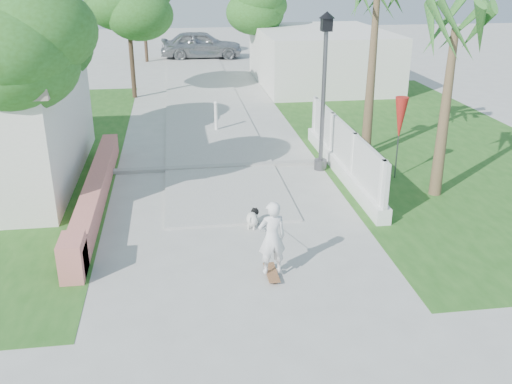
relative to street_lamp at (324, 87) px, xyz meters
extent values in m
plane|color=#B7B7B2|center=(-2.90, -5.50, -2.43)|extent=(90.00, 90.00, 0.00)
cube|color=#B7B7B2|center=(-2.90, 14.50, -2.40)|extent=(3.20, 36.00, 0.06)
cube|color=#999993|center=(-2.90, 0.50, -2.38)|extent=(6.50, 0.25, 0.10)
cube|color=#24571B|center=(4.10, 2.50, -2.42)|extent=(8.00, 20.00, 0.01)
cube|color=tan|center=(-6.20, -1.50, -2.13)|extent=(0.45, 8.00, 0.60)
cube|color=tan|center=(-6.20, -5.30, -2.03)|extent=(0.45, 0.80, 0.80)
cube|color=white|center=(0.50, -0.50, -2.23)|extent=(0.35, 7.00, 0.40)
cube|color=white|center=(0.50, -0.50, -1.48)|extent=(0.10, 7.00, 1.10)
cube|color=white|center=(0.50, -3.70, -1.68)|extent=(0.14, 0.14, 1.50)
cube|color=white|center=(0.50, -1.50, -1.68)|extent=(0.14, 0.14, 1.50)
cube|color=white|center=(0.50, 0.70, -1.68)|extent=(0.14, 0.14, 1.50)
cube|color=white|center=(0.50, 2.70, -1.68)|extent=(0.14, 0.14, 1.50)
cube|color=silver|center=(3.10, 12.50, -1.13)|extent=(6.00, 8.00, 2.60)
cylinder|color=#59595E|center=(0.00, 0.00, -2.28)|extent=(0.36, 0.36, 0.30)
cylinder|color=#59595E|center=(0.00, 0.00, -0.43)|extent=(0.12, 0.12, 4.00)
cube|color=black|center=(0.00, 0.00, 1.67)|extent=(0.28, 0.28, 0.35)
cone|color=black|center=(0.00, 0.00, 1.92)|extent=(0.44, 0.44, 0.18)
cylinder|color=white|center=(-2.70, 4.50, -1.93)|extent=(0.12, 0.12, 1.00)
sphere|color=white|center=(-2.70, 4.50, -1.41)|extent=(0.14, 0.14, 0.14)
cylinder|color=#59595E|center=(1.90, -1.00, -1.43)|extent=(0.04, 0.04, 2.00)
cone|color=red|center=(1.90, -1.00, -0.73)|extent=(0.36, 0.36, 1.20)
cylinder|color=#4C3826|center=(-7.40, -2.50, -0.50)|extent=(0.20, 0.20, 3.85)
ellipsoid|color=#2A5A19|center=(-7.40, -2.50, 1.15)|extent=(3.60, 3.60, 2.70)
ellipsoid|color=#2A5A19|center=(-7.20, -2.70, 1.50)|extent=(3.06, 3.06, 2.30)
ellipsoid|color=#2A5A19|center=(-7.60, -2.30, 1.85)|extent=(2.70, 2.70, 2.02)
cylinder|color=#4C3826|center=(-8.40, 3.00, -0.68)|extent=(0.20, 0.20, 3.50)
ellipsoid|color=#2A5A19|center=(-8.40, 3.00, 0.82)|extent=(3.20, 3.20, 2.40)
ellipsoid|color=#2A5A19|center=(-8.20, 2.80, 1.17)|extent=(2.72, 2.72, 2.05)
ellipsoid|color=#2A5A19|center=(-8.60, 3.20, 1.52)|extent=(2.40, 2.40, 1.79)
cylinder|color=#4C3826|center=(-5.90, 10.50, -0.50)|extent=(0.20, 0.20, 3.85)
ellipsoid|color=#2A5A19|center=(-5.90, 10.50, 1.15)|extent=(3.40, 3.40, 2.55)
ellipsoid|color=#2A5A19|center=(-5.70, 10.30, 1.50)|extent=(2.89, 2.89, 2.18)
cylinder|color=#4C3826|center=(0.30, 14.50, -0.68)|extent=(0.20, 0.20, 3.50)
ellipsoid|color=#2A5A19|center=(0.30, 14.50, 0.82)|extent=(3.00, 3.00, 2.25)
ellipsoid|color=#2A5A19|center=(0.50, 14.30, 1.17)|extent=(2.55, 2.55, 1.92)
cylinder|color=#4C3826|center=(-5.70, 20.50, -0.50)|extent=(0.20, 0.20, 3.85)
ellipsoid|color=#2A5A19|center=(-5.70, 20.50, 1.15)|extent=(3.20, 3.20, 2.40)
cone|color=brown|center=(1.70, 1.00, -0.03)|extent=(0.32, 0.32, 4.80)
cone|color=brown|center=(2.50, -2.30, -0.33)|extent=(0.32, 0.32, 4.20)
cube|color=#905A39|center=(-2.43, -5.85, -2.34)|extent=(0.30, 0.78, 0.02)
imported|color=white|center=(-2.43, -5.85, -1.60)|extent=(0.57, 0.41, 1.47)
cylinder|color=gray|center=(-2.50, -6.12, -2.40)|extent=(0.02, 0.05, 0.05)
cylinder|color=gray|center=(-2.36, -6.12, -2.40)|extent=(0.02, 0.05, 0.05)
cylinder|color=gray|center=(-2.50, -5.57, -2.40)|extent=(0.02, 0.05, 0.05)
cylinder|color=gray|center=(-2.36, -5.57, -2.40)|extent=(0.02, 0.05, 0.05)
ellipsoid|color=white|center=(-2.51, -3.65, -2.21)|extent=(0.43, 0.53, 0.29)
sphere|color=black|center=(-2.42, -3.45, -2.12)|extent=(0.18, 0.18, 0.18)
sphere|color=white|center=(-2.39, -3.37, -2.14)|extent=(0.09, 0.09, 0.09)
cone|color=black|center=(-2.46, -3.43, -2.04)|extent=(0.05, 0.05, 0.07)
cone|color=black|center=(-2.38, -3.46, -2.04)|extent=(0.05, 0.05, 0.07)
cylinder|color=white|center=(-2.52, -3.52, -2.36)|extent=(0.04, 0.04, 0.13)
cylinder|color=white|center=(-2.40, -3.57, -2.36)|extent=(0.04, 0.04, 0.13)
cylinder|color=white|center=(-2.61, -3.72, -2.36)|extent=(0.04, 0.04, 0.13)
cylinder|color=white|center=(-2.49, -3.77, -2.36)|extent=(0.04, 0.04, 0.13)
cylinder|color=white|center=(-2.59, -3.85, -2.13)|extent=(0.07, 0.11, 0.11)
imported|color=#ACAFB4|center=(-2.32, 21.29, -1.57)|extent=(5.06, 2.11, 1.71)
camera|label=1|loc=(-4.09, -15.32, 3.22)|focal=40.00mm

